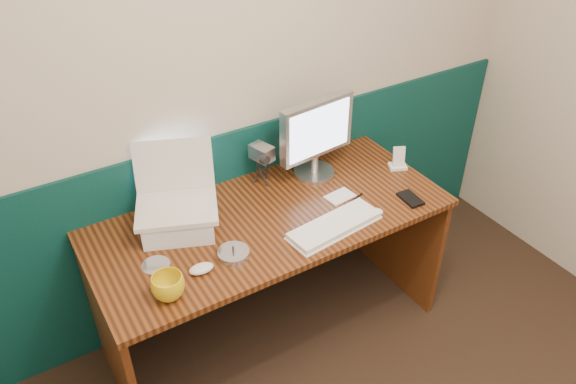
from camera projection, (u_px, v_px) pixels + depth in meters
back_wall at (214, 84)px, 2.43m from camera, size 3.50×0.04×2.50m
wainscot at (227, 221)px, 2.85m from camera, size 3.48×0.02×1.00m
desk at (272, 277)px, 2.70m from camera, size 1.60×0.70×0.75m
laptop_riser at (178, 220)px, 2.37m from camera, size 0.36×0.34×0.10m
laptop at (173, 183)px, 2.26m from camera, size 0.41×0.36×0.28m
monitor at (315, 139)px, 2.64m from camera, size 0.40×0.15×0.39m
keyboard at (334, 226)px, 2.40m from camera, size 0.44×0.19×0.02m
mouse_right at (372, 213)px, 2.47m from camera, size 0.12×0.09×0.03m
mouse_left at (201, 269)px, 2.18m from camera, size 0.10×0.07×0.03m
mug at (168, 287)px, 2.06m from camera, size 0.13×0.13×0.10m
camcorder at (262, 166)px, 2.64m from camera, size 0.11×0.14×0.19m
cd_spindle at (233, 254)px, 2.26m from camera, size 0.13×0.13×0.03m
cd_loose_a at (156, 265)px, 2.22m from camera, size 0.11×0.11×0.00m
pen at (352, 201)px, 2.56m from camera, size 0.15×0.05×0.01m
papers at (340, 196)px, 2.60m from camera, size 0.14×0.10×0.00m
dock at (398, 166)px, 2.80m from camera, size 0.10×0.09×0.02m
music_player at (399, 156)px, 2.76m from camera, size 0.07×0.05×0.10m
pda at (410, 199)px, 2.57m from camera, size 0.08×0.13×0.01m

